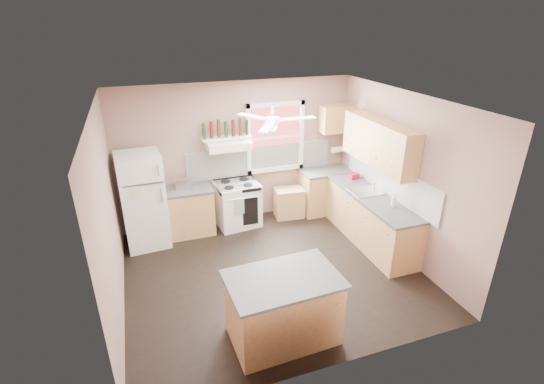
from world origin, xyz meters
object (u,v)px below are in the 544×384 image
object	(u,v)px
refrigerator	(143,201)
island	(283,309)
stove	(237,204)
cart	(289,203)
toaster	(183,183)

from	to	relation	value
refrigerator	island	bearing A→B (deg)	-67.14
stove	cart	bearing A→B (deg)	-6.72
toaster	stove	world-z (taller)	toaster
refrigerator	toaster	world-z (taller)	refrigerator
refrigerator	toaster	distance (m)	0.75
island	refrigerator	bearing A→B (deg)	114.45
cart	island	distance (m)	3.32
toaster	stove	size ratio (longest dim) A/B	0.33
refrigerator	cart	xyz separation A→B (m)	(2.76, 0.14, -0.56)
island	cart	bearing A→B (deg)	64.81
toaster	island	bearing A→B (deg)	-73.52
cart	island	bearing A→B (deg)	-106.56
stove	refrigerator	bearing A→B (deg)	179.25
stove	island	xyz separation A→B (m)	(-0.22, -3.07, 0.00)
refrigerator	toaster	xyz separation A→B (m)	(0.72, 0.18, 0.15)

